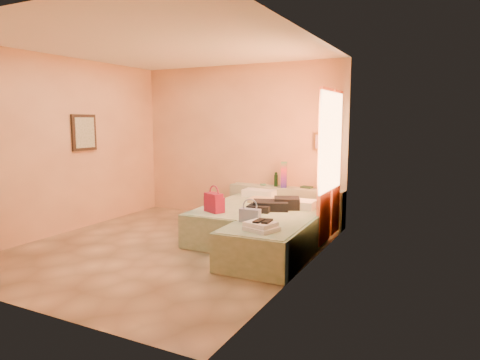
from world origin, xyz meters
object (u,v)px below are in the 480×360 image
at_px(bed_left, 239,220).
at_px(bed_right, 277,237).
at_px(flower_vase, 322,184).
at_px(magenta_handbag, 214,202).
at_px(towel_stack, 261,227).
at_px(headboard_ledge, 285,206).
at_px(blue_handbag, 250,215).
at_px(green_book, 307,187).
at_px(water_bottle, 276,180).

distance_m(bed_left, bed_right, 1.11).
bearing_deg(flower_vase, bed_right, -94.72).
xyz_separation_m(magenta_handbag, towel_stack, (1.03, -0.66, -0.09)).
height_order(headboard_ledge, blue_handbag, blue_handbag).
bearing_deg(bed_left, towel_stack, -55.47).
bearing_deg(bed_left, green_book, 55.15).
bearing_deg(water_bottle, flower_vase, -4.13).
height_order(blue_handbag, towel_stack, blue_handbag).
relative_size(flower_vase, magenta_handbag, 0.77).
distance_m(bed_right, towel_stack, 0.73).
relative_size(headboard_ledge, blue_handbag, 7.65).
bearing_deg(flower_vase, magenta_handbag, -123.56).
bearing_deg(headboard_ledge, towel_stack, -75.84).
bearing_deg(blue_handbag, headboard_ledge, 95.06).
height_order(headboard_ledge, bed_right, headboard_ledge).
relative_size(green_book, magenta_handbag, 0.63).
bearing_deg(water_bottle, blue_handbag, -76.98).
xyz_separation_m(water_bottle, green_book, (0.54, 0.07, -0.10)).
bearing_deg(water_bottle, headboard_ledge, -1.88).
xyz_separation_m(bed_left, water_bottle, (0.19, 1.06, 0.52)).
bearing_deg(bed_left, bed_right, -37.77).
xyz_separation_m(bed_left, towel_stack, (0.97, -1.32, 0.30)).
bearing_deg(headboard_ledge, bed_left, -109.65).
distance_m(magenta_handbag, blue_handbag, 0.79).
distance_m(flower_vase, magenta_handbag, 1.99).
bearing_deg(towel_stack, bed_left, 126.46).
height_order(water_bottle, towel_stack, water_bottle).
relative_size(bed_left, bed_right, 1.00).
bearing_deg(bed_right, flower_vase, 83.35).
xyz_separation_m(magenta_handbag, blue_handbag, (0.72, -0.32, -0.05)).
xyz_separation_m(headboard_ledge, flower_vase, (0.66, -0.06, 0.44)).
height_order(headboard_ledge, water_bottle, water_bottle).
relative_size(bed_right, green_book, 10.73).
xyz_separation_m(water_bottle, flower_vase, (0.85, -0.06, -0.01)).
bearing_deg(bed_left, magenta_handbag, -97.23).
bearing_deg(blue_handbag, magenta_handbag, 153.39).
distance_m(blue_handbag, towel_stack, 0.46).
xyz_separation_m(headboard_ledge, bed_right, (0.52, -1.70, -0.08)).
distance_m(flower_vase, blue_handbag, 2.01).
xyz_separation_m(headboard_ledge, magenta_handbag, (-0.44, -1.71, 0.31)).
bearing_deg(water_bottle, bed_right, -67.39).
height_order(headboard_ledge, bed_left, headboard_ledge).
distance_m(bed_right, green_book, 1.83).
height_order(bed_right, flower_vase, flower_vase).
relative_size(headboard_ledge, bed_right, 1.02).
xyz_separation_m(flower_vase, towel_stack, (-0.06, -2.31, -0.21)).
relative_size(water_bottle, blue_handbag, 0.89).
height_order(bed_left, water_bottle, water_bottle).
xyz_separation_m(flower_vase, blue_handbag, (-0.38, -1.97, -0.18)).
distance_m(bed_left, magenta_handbag, 0.77).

